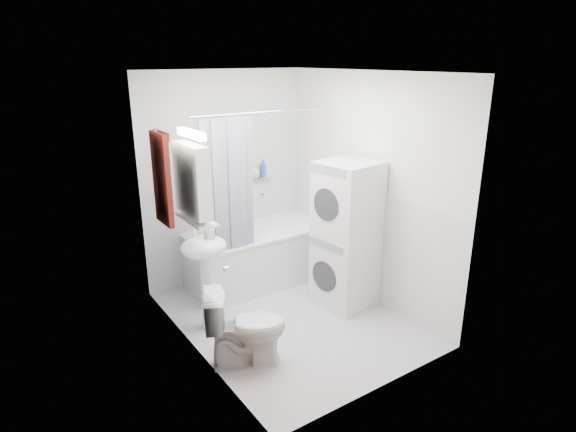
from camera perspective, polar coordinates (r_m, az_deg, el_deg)
floor at (r=4.99m, az=0.11°, el=-11.98°), size 2.60×2.60×0.00m
room_walls at (r=4.43m, az=0.12°, el=4.85°), size 2.60×2.60×2.60m
wainscot at (r=4.94m, az=-1.80°, el=-4.53°), size 1.98×2.58×2.58m
door at (r=3.68m, az=-7.35°, el=-6.21°), size 0.05×2.00×2.00m
bathtub at (r=5.64m, az=-3.24°, el=-4.28°), size 1.68×0.80×0.64m
tub_spout at (r=5.81m, az=-3.33°, el=2.72°), size 0.04×0.12×0.04m
curtain_rod at (r=4.95m, az=-1.52°, el=12.30°), size 1.86×0.02×0.02m
shower_curtain at (r=4.82m, az=-7.03°, el=2.90°), size 0.55×0.02×1.45m
sink at (r=4.58m, az=-9.83°, el=-5.35°), size 0.44×0.37×1.04m
medicine_cabinet at (r=4.08m, az=-11.28°, el=4.44°), size 0.13×0.50×0.71m
shelf at (r=4.19m, az=-10.79°, el=-0.39°), size 0.18×0.54×0.02m
shower_caddy at (r=5.78m, az=-2.89°, el=4.59°), size 0.22×0.06×0.02m
towel at (r=4.69m, az=-14.73°, el=4.47°), size 0.07×0.37×0.90m
washer_dryer at (r=5.00m, az=6.89°, el=-2.28°), size 0.62×0.61×1.54m
toilet at (r=4.20m, az=-5.05°, el=-13.04°), size 0.79×0.64×0.68m
soap_pump at (r=4.47m, az=-9.27°, el=-2.51°), size 0.08×0.17×0.08m
shelf_bottle at (r=4.04m, az=-9.97°, el=-0.32°), size 0.07×0.18×0.07m
shelf_cup at (r=4.27m, az=-11.49°, el=0.84°), size 0.10×0.09×0.10m
shampoo_a at (r=5.70m, az=-4.01°, el=5.16°), size 0.13×0.17×0.13m
shampoo_b at (r=5.76m, az=-2.97°, el=5.07°), size 0.08×0.21×0.08m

